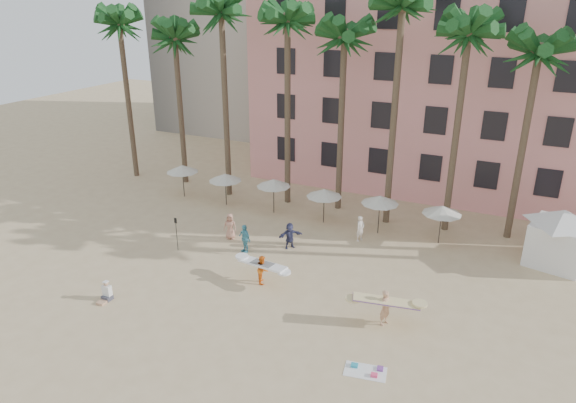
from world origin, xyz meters
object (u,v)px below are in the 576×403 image
at_px(pink_hotel, 478,88).
at_px(carrier_yellow, 386,306).
at_px(carrier_white, 262,268).
at_px(cabana, 560,232).

bearing_deg(pink_hotel, carrier_yellow, -92.01).
distance_m(pink_hotel, carrier_white, 25.05).
bearing_deg(carrier_white, pink_hotel, 70.31).
bearing_deg(carrier_yellow, cabana, 53.59).
xyz_separation_m(carrier_yellow, carrier_white, (-7.27, 0.98, -0.15)).
bearing_deg(cabana, carrier_yellow, -126.41).
xyz_separation_m(pink_hotel, carrier_yellow, (-0.83, -23.60, -6.96)).
bearing_deg(carrier_yellow, pink_hotel, 87.99).
xyz_separation_m(pink_hotel, cabana, (6.79, -13.28, -5.93)).
height_order(pink_hotel, carrier_yellow, pink_hotel).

